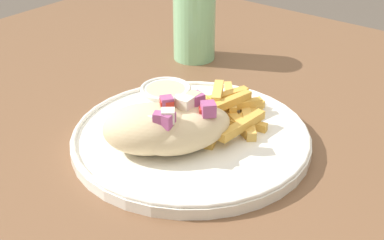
{
  "coord_description": "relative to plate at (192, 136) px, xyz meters",
  "views": [
    {
      "loc": [
        -0.46,
        -0.42,
        1.12
      ],
      "look_at": [
        0.0,
        -0.05,
        0.78
      ],
      "focal_mm": 50.0,
      "sensor_mm": 36.0,
      "label": 1
    }
  ],
  "objects": [
    {
      "name": "pita_sandwich_near",
      "position": [
        -0.03,
        -0.01,
        0.03
      ],
      "size": [
        0.14,
        0.11,
        0.06
      ],
      "rotation": [
        0.0,
        0.0,
        -0.34
      ],
      "color": "beige",
      "rests_on": "plate"
    },
    {
      "name": "pita_sandwich_far",
      "position": [
        -0.06,
        0.02,
        0.03
      ],
      "size": [
        0.13,
        0.14,
        0.07
      ],
      "rotation": [
        0.0,
        0.0,
        -0.86
      ],
      "color": "beige",
      "rests_on": "plate"
    },
    {
      "name": "sauce_ramekin",
      "position": [
        0.02,
        0.06,
        0.03
      ],
      "size": [
        0.07,
        0.07,
        0.04
      ],
      "color": "white",
      "rests_on": "plate"
    },
    {
      "name": "plate",
      "position": [
        0.0,
        0.0,
        0.0
      ],
      "size": [
        0.31,
        0.31,
        0.02
      ],
      "color": "white",
      "rests_on": "table"
    },
    {
      "name": "table",
      "position": [
        -0.0,
        0.05,
        -0.1
      ],
      "size": [
        1.14,
        1.14,
        0.75
      ],
      "color": "brown",
      "rests_on": "ground_plane"
    },
    {
      "name": "fries_pile",
      "position": [
        0.06,
        -0.01,
        0.02
      ],
      "size": [
        0.15,
        0.13,
        0.04
      ],
      "color": "#E5B251",
      "rests_on": "plate"
    },
    {
      "name": "water_glass",
      "position": [
        0.23,
        0.17,
        0.05
      ],
      "size": [
        0.07,
        0.07,
        0.12
      ],
      "color": "#8CCC93",
      "rests_on": "table"
    }
  ]
}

